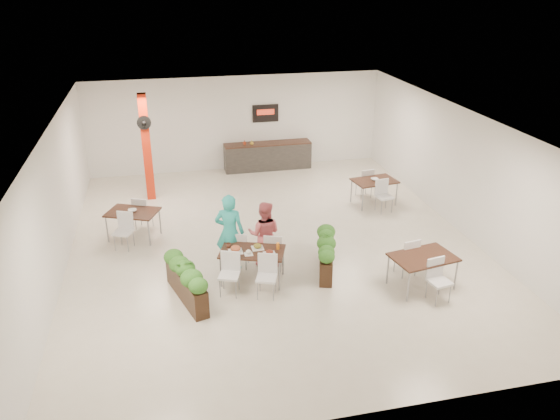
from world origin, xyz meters
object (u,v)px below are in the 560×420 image
at_px(diner_man, 230,233).
at_px(side_table_a, 133,216).
at_px(side_table_b, 374,184).
at_px(side_table_c, 423,261).
at_px(planter_right, 326,250).
at_px(diner_woman, 264,234).
at_px(planter_left, 186,278).
at_px(red_column, 147,146).
at_px(main_table, 252,255).
at_px(service_counter, 268,155).

bearing_deg(diner_man, side_table_a, -24.23).
height_order(side_table_a, side_table_b, same).
bearing_deg(side_table_c, planter_right, 136.51).
bearing_deg(diner_woman, planter_right, 178.60).
bearing_deg(diner_woman, planter_left, 49.59).
relative_size(diner_woman, planter_right, 0.92).
xyz_separation_m(diner_woman, side_table_b, (3.87, 2.89, -0.16)).
bearing_deg(diner_man, planter_left, 64.67).
bearing_deg(red_column, diner_man, -69.73).
height_order(main_table, side_table_c, same).
bearing_deg(side_table_a, side_table_b, 29.89).
xyz_separation_m(diner_man, planter_left, (-1.09, -1.09, -0.42)).
height_order(side_table_b, side_table_c, same).
bearing_deg(diner_woman, diner_man, 19.57).
bearing_deg(main_table, diner_woman, 57.76).
distance_m(main_table, planter_left, 1.54).
height_order(red_column, diner_man, red_column).
height_order(service_counter, diner_man, service_counter).
bearing_deg(main_table, service_counter, 75.85).
height_order(service_counter, main_table, service_counter).
bearing_deg(planter_left, main_table, 16.56).
bearing_deg(main_table, side_table_b, 39.62).
bearing_deg(service_counter, side_table_c, -78.40).
bearing_deg(main_table, red_column, 111.64).
height_order(diner_man, planter_right, diner_man).
bearing_deg(service_counter, red_column, -155.00).
bearing_deg(planter_left, planter_right, 10.10).
relative_size(diner_man, side_table_b, 1.11).
bearing_deg(service_counter, diner_man, -108.53).
bearing_deg(red_column, side_table_b, -16.43).
xyz_separation_m(service_counter, side_table_b, (2.44, -3.76, 0.14)).
relative_size(red_column, side_table_b, 1.93).
height_order(red_column, main_table, red_column).
bearing_deg(side_table_c, side_table_a, 138.20).
distance_m(diner_man, side_table_a, 3.08).
distance_m(planter_left, planter_right, 3.28).
distance_m(red_column, planter_right, 6.69).
bearing_deg(side_table_a, diner_man, -20.29).
bearing_deg(service_counter, side_table_a, -134.43).
bearing_deg(red_column, side_table_a, -99.43).
xyz_separation_m(red_column, side_table_a, (-0.44, -2.67, -1.01)).
relative_size(service_counter, planter_left, 1.65).
bearing_deg(red_column, planter_left, -83.38).
relative_size(red_column, side_table_a, 1.94).
relative_size(planter_right, side_table_a, 1.05).
height_order(diner_woman, side_table_a, diner_woman).
distance_m(diner_man, diner_woman, 0.81).
bearing_deg(planter_right, red_column, 126.41).
bearing_deg(planter_left, diner_man, 45.10).
distance_m(diner_woman, side_table_a, 3.69).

